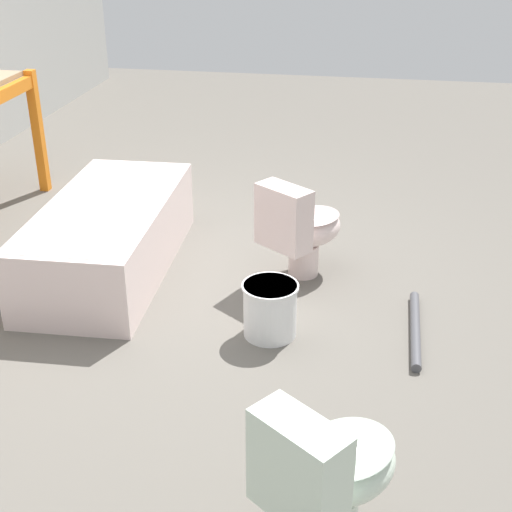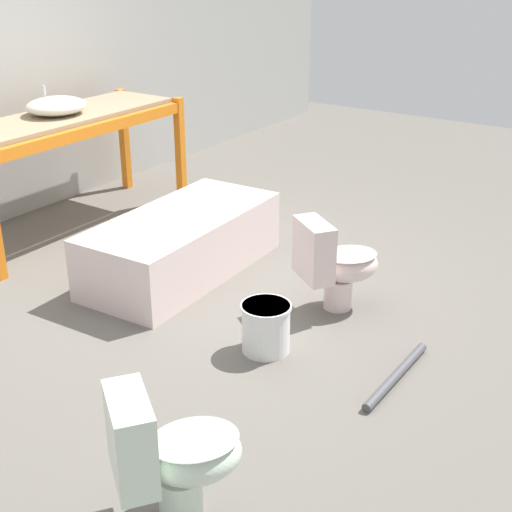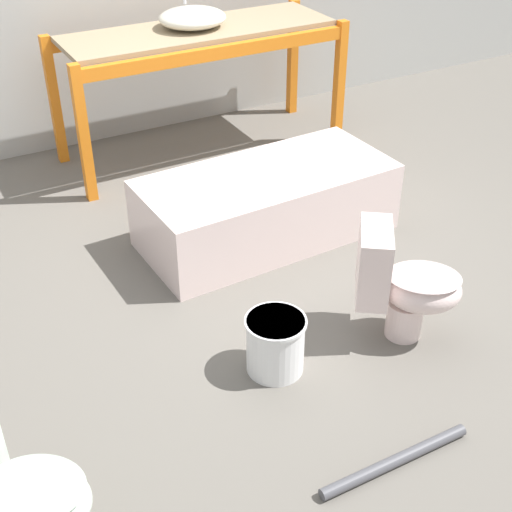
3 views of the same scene
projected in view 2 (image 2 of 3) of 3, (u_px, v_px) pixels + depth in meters
ground_plane at (196, 291)px, 4.96m from camera, size 12.00×12.00×0.00m
shelving_rack at (64, 131)px, 5.77m from camera, size 2.12×0.77×0.96m
sink_basin at (56, 106)px, 5.68m from camera, size 0.49×0.45×0.22m
bathtub_main at (182, 239)px, 5.15m from camera, size 1.60×0.77×0.45m
toilet_near at (336, 263)px, 4.61m from camera, size 0.62×0.58×0.63m
toilet_far at (172, 454)px, 2.89m from camera, size 0.62×0.58×0.63m
bucket_white at (266, 327)px, 4.19m from camera, size 0.30×0.30×0.30m
loose_pipe at (396, 375)px, 3.95m from camera, size 0.74×0.06×0.05m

